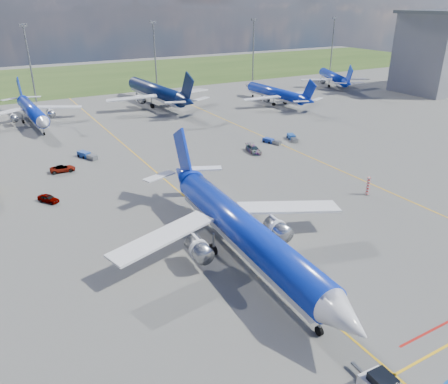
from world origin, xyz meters
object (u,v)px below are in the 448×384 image
baggage_tug_c (87,155)px  service_car_c (253,149)px  service_car_b (63,169)px  main_airliner (243,259)px  bg_jet_ne (275,103)px  service_car_a (48,198)px  bg_jet_n (157,105)px  baggage_tug_e (271,141)px  warning_post (368,186)px  bg_jet_ene (333,86)px  bg_jet_nnw (34,124)px  baggage_tug_w (292,138)px

baggage_tug_c → service_car_c: bearing=-47.3°
service_car_b → main_airliner: bearing=-158.3°
main_airliner → bg_jet_ne: bearing=54.7°
service_car_a → bg_jet_n: bearing=20.2°
service_car_a → service_car_c: service_car_c is taller
service_car_c → baggage_tug_c: size_ratio=0.98×
bg_jet_n → baggage_tug_e: 49.18m
warning_post → bg_jet_n: (-5.18, 79.06, -1.50)m
bg_jet_n → bg_jet_ene: bg_jet_n is taller
bg_jet_ne → main_airliner: main_airliner is taller
baggage_tug_c → service_car_a: bearing=-142.9°
service_car_b → bg_jet_ne: bearing=-63.1°
bg_jet_nnw → bg_jet_ne: size_ratio=1.04×
main_airliner → baggage_tug_c: main_airliner is taller
main_airliner → service_car_c: bearing=58.0°
bg_jet_nnw → main_airliner: bearing=-83.6°
warning_post → bg_jet_ne: size_ratio=0.09×
bg_jet_ene → baggage_tug_w: (-54.87, -47.00, 0.50)m
bg_jet_nnw → service_car_a: 51.49m
service_car_a → service_car_b: (4.53, 12.54, 0.00)m
service_car_b → baggage_tug_e: size_ratio=1.00×
baggage_tug_w → baggage_tug_c: bearing=-172.7°
main_airliner → service_car_a: main_airliner is taller
baggage_tug_c → baggage_tug_w: bearing=-37.2°
service_car_b → bg_jet_nnw: bearing=3.6°
bg_jet_nnw → bg_jet_ene: 103.51m
bg_jet_ne → baggage_tug_c: bg_jet_ne is taller
bg_jet_nnw → service_car_a: (-4.88, -51.26, 0.61)m
main_airliner → bg_jet_nnw: bearing=101.8°
bg_jet_ne → baggage_tug_e: (-24.43, -32.88, 0.45)m
bg_jet_ne → baggage_tug_e: 40.97m
bg_jet_n → baggage_tug_e: bg_jet_n is taller
warning_post → bg_jet_ene: bg_jet_ene is taller
service_car_b → baggage_tug_e: bearing=-91.7°
warning_post → baggage_tug_c: size_ratio=0.59×
bg_jet_nnw → bg_jet_ene: bearing=-0.7°
baggage_tug_w → baggage_tug_e: 5.53m
bg_jet_ene → warning_post: bearing=74.9°
bg_jet_nnw → service_car_a: bearing=-98.1°
baggage_tug_w → baggage_tug_e: (-5.52, 0.38, -0.05)m
bg_jet_n → service_car_c: bearing=87.1°
main_airliner → bg_jet_ene: bearing=45.4°
bg_jet_n → service_car_a: 69.46m
baggage_tug_c → baggage_tug_e: baggage_tug_c is taller
warning_post → service_car_c: 27.39m
service_car_a → baggage_tug_e: (47.94, 8.13, -0.16)m
main_airliner → baggage_tug_c: size_ratio=8.64×
warning_post → bg_jet_n: 79.25m
bg_jet_nnw → service_car_c: size_ratio=7.28×
bg_jet_ene → main_airliner: 123.38m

